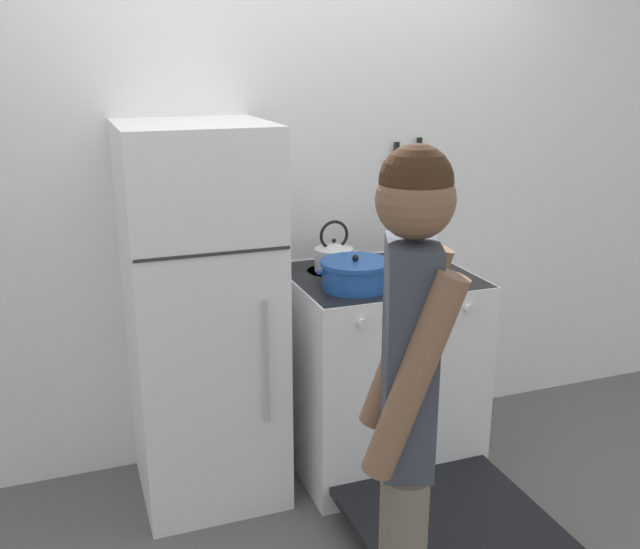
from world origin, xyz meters
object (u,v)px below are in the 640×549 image
Objects in this scene: utensil_jar at (406,249)px; dutch_oven_pot at (355,274)px; refrigerator at (203,318)px; person at (407,416)px; stove_range at (381,374)px; tea_kettle at (334,255)px.

dutch_oven_pot is at bearing -143.28° from utensil_jar.
refrigerator is 0.97× the size of person.
stove_range is at bearing -137.31° from utensil_jar.
utensil_jar reaches higher than stove_range.
refrigerator is 1.02m from utensil_jar.
person reaches higher than tea_kettle.
utensil_jar is (0.20, 0.18, 0.53)m from stove_range.
utensil_jar is at bearing -4.80° from person.
utensil_jar is (0.38, 0.28, 0.00)m from dutch_oven_pot.
dutch_oven_pot reaches higher than stove_range.
dutch_oven_pot is (0.61, -0.18, 0.18)m from refrigerator.
stove_range is at bearing -0.62° from person.
person is (-0.70, -1.40, -0.04)m from utensil_jar.
utensil_jar reaches higher than tea_kettle.
dutch_oven_pot is (-0.18, -0.10, 0.53)m from stove_range.
tea_kettle is (-0.17, 0.18, 0.54)m from stove_range.
refrigerator is at bearing 173.97° from stove_range.
person reaches higher than stove_range.
refrigerator is at bearing -171.60° from tea_kettle.
utensil_jar is at bearing 36.72° from dutch_oven_pot.
stove_range is 0.59m from tea_kettle.
refrigerator is 6.18× the size of utensil_jar.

